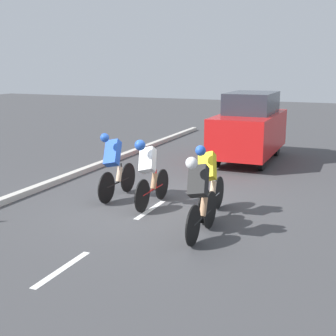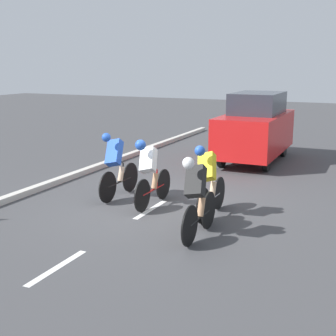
# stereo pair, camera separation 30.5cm
# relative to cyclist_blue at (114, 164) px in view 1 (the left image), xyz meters

# --- Properties ---
(ground_plane) EXTENTS (60.00, 60.00, 0.00)m
(ground_plane) POSITION_rel_cyclist_blue_xyz_m (-1.14, 0.16, -0.79)
(ground_plane) COLOR #424244
(lane_stripe_near) EXTENTS (0.12, 1.40, 0.01)m
(lane_stripe_near) POSITION_rel_cyclist_blue_xyz_m (-1.14, 3.71, -0.79)
(lane_stripe_near) COLOR white
(lane_stripe_near) RESTS_ON ground
(lane_stripe_mid) EXTENTS (0.12, 1.40, 0.01)m
(lane_stripe_mid) POSITION_rel_cyclist_blue_xyz_m (-1.14, 0.51, -0.79)
(lane_stripe_mid) COLOR white
(lane_stripe_mid) RESTS_ON ground
(lane_stripe_far) EXTENTS (0.12, 1.40, 0.01)m
(lane_stripe_far) POSITION_rel_cyclist_blue_xyz_m (-1.14, -2.69, -0.79)
(lane_stripe_far) COLOR white
(lane_stripe_far) RESTS_ON ground
(curb) EXTENTS (0.20, 23.75, 0.14)m
(curb) POSITION_rel_cyclist_blue_xyz_m (2.06, 0.51, -0.72)
(curb) COLOR beige
(curb) RESTS_ON ground
(cyclist_blue) EXTENTS (0.44, 1.74, 1.55)m
(cyclist_blue) POSITION_rel_cyclist_blue_xyz_m (0.00, 0.00, 0.00)
(cyclist_blue) COLOR black
(cyclist_blue) RESTS_ON ground
(cyclist_white) EXTENTS (0.45, 1.74, 1.50)m
(cyclist_white) POSITION_rel_cyclist_blue_xyz_m (-1.00, 0.26, -0.00)
(cyclist_white) COLOR black
(cyclist_white) RESTS_ON ground
(cyclist_black) EXTENTS (0.42, 1.67, 1.51)m
(cyclist_black) POSITION_rel_cyclist_blue_xyz_m (-2.62, 1.64, -0.01)
(cyclist_black) COLOR black
(cyclist_black) RESTS_ON ground
(cyclist_yellow) EXTENTS (0.46, 1.69, 1.50)m
(cyclist_yellow) POSITION_rel_cyclist_blue_xyz_m (-2.40, 0.43, -0.02)
(cyclist_yellow) COLOR black
(cyclist_yellow) RESTS_ON ground
(support_car) EXTENTS (1.70, 3.94, 2.17)m
(support_car) POSITION_rel_cyclist_blue_xyz_m (-1.88, -5.40, 0.29)
(support_car) COLOR black
(support_car) RESTS_ON ground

